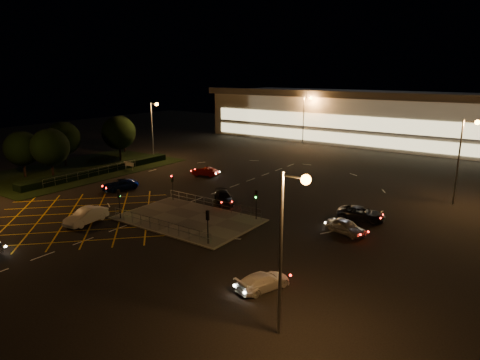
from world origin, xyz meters
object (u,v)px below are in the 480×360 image
Objects in this scene: car_queue_white at (86,216)px; car_right_silver at (346,227)px; signal_sw at (119,198)px; signal_nw at (172,182)px; car_far_dkgrey at (224,197)px; car_east_grey at (361,213)px; car_approach_white at (263,281)px; signal_se at (208,220)px; signal_ne at (256,199)px; car_left_blue at (120,185)px; car_circ_red at (205,172)px.

car_queue_white is 26.29m from car_right_silver.
signal_sw and signal_nw have the same top height.
car_east_grey is at bearing -34.10° from car_far_dkgrey.
signal_sw is at bearing 8.31° from car_approach_white.
car_far_dkgrey is at bearing -59.11° from signal_se.
signal_sw reaches higher than car_east_grey.
signal_ne reaches higher than car_left_blue.
signal_se and signal_ne have the same top height.
signal_ne reaches higher than car_east_grey.
signal_ne is at bearing -71.52° from car_far_dkgrey.
signal_ne reaches higher than car_queue_white.
signal_nw reaches higher than car_circ_red.
signal_ne reaches higher than car_approach_white.
car_left_blue is at bearing 95.73° from car_east_grey.
signal_se is (12.00, 0.00, 0.00)m from signal_sw.
car_left_blue is 30.61m from car_right_silver.
signal_nw is 6.43m from car_far_dkgrey.
signal_nw reaches higher than car_queue_white.
car_right_silver is 1.06× the size of car_circ_red.
signal_se reaches higher than car_right_silver.
car_east_grey is at bearing 66.02° from car_circ_red.
signal_nw is 12.00m from signal_ne.
car_right_silver is 13.79m from car_approach_white.
signal_sw is 20.82m from car_approach_white.
signal_nw is at bearing -90.00° from signal_sw.
car_far_dkgrey is at bearing 29.01° from signal_nw.
signal_nw is 0.71× the size of car_far_dkgrey.
car_east_grey is at bearing 17.35° from signal_nw.
car_far_dkgrey reaches higher than car_approach_white.
signal_ne is at bearing -35.68° from car_approach_white.
car_left_blue is 1.14× the size of car_right_silver.
car_queue_white is (-13.88, -2.83, -1.58)m from signal_se.
signal_ne is (12.00, 0.00, 0.00)m from signal_nw.
car_right_silver is 0.85× the size of car_east_grey.
car_east_grey is (20.98, 14.54, -1.68)m from signal_sw.
car_circ_red is at bearing 91.02° from car_queue_white.
car_queue_white is 1.22× the size of car_circ_red.
car_right_silver is 0.98× the size of car_approach_white.
car_approach_white is at bearing 154.48° from signal_se.
signal_se reaches higher than car_left_blue.
signal_sw is at bearing 117.67° from car_east_grey.
car_far_dkgrey is (7.31, 13.82, -0.14)m from car_queue_white.
signal_se is 0.74× the size of car_approach_white.
car_queue_white is at bearing 120.16° from car_east_grey.
signal_ne is at bearing 119.07° from car_east_grey.
car_far_dkgrey is (5.42, 3.01, -1.72)m from signal_nw.
car_left_blue is at bearing -2.01° from car_approach_white.
signal_nw reaches higher than car_east_grey.
signal_ne is (0.00, 7.99, 0.00)m from signal_se.
car_far_dkgrey is (14.77, 3.34, -0.01)m from car_left_blue.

